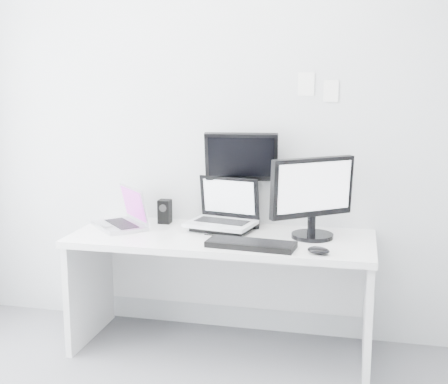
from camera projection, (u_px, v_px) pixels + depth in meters
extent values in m
plane|color=silver|center=(234.00, 127.00, 3.77)|extent=(3.60, 0.00, 3.60)
cube|color=white|center=(222.00, 294.00, 3.62)|extent=(1.80, 0.70, 0.73)
cube|color=#B8B8BD|center=(119.00, 206.00, 3.72)|extent=(0.45, 0.45, 0.27)
cube|color=black|center=(165.00, 211.00, 3.85)|extent=(0.10, 0.10, 0.15)
cube|color=silver|center=(221.00, 204.00, 3.64)|extent=(0.45, 0.38, 0.33)
cube|color=black|center=(241.00, 178.00, 3.73)|extent=(0.47, 0.22, 0.62)
cube|color=black|center=(313.00, 197.00, 3.46)|extent=(0.58, 0.53, 0.49)
cube|color=black|center=(251.00, 244.00, 3.30)|extent=(0.51, 0.22, 0.03)
ellipsoid|color=black|center=(318.00, 251.00, 3.17)|extent=(0.14, 0.12, 0.04)
cube|color=white|center=(306.00, 84.00, 3.61)|extent=(0.10, 0.00, 0.14)
cube|color=white|center=(331.00, 91.00, 3.59)|extent=(0.09, 0.00, 0.13)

